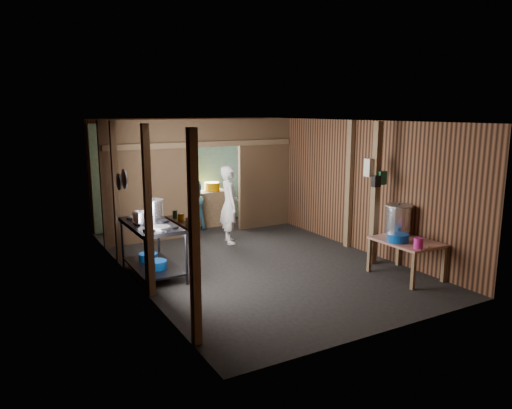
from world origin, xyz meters
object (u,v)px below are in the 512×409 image
cook (229,205)px  stove_pot_large (154,209)px  prep_table (406,259)px  stock_pot (398,220)px  gas_range (153,249)px  pink_bucket (418,243)px  yellow_tub (212,187)px

cook → stove_pot_large: bearing=127.0°
prep_table → stock_pot: size_ratio=1.97×
gas_range → cook: bearing=30.6°
gas_range → prep_table: size_ratio=1.45×
cook → stock_pot: bearing=-135.2°
gas_range → prep_table: bearing=-30.3°
stove_pot_large → stock_pot: bearing=-30.2°
pink_bucket → gas_range: bearing=143.3°
gas_range → pink_bucket: (3.50, -2.61, 0.26)m
prep_table → stock_pot: 0.72m
gas_range → yellow_tub: 3.81m
yellow_tub → stove_pot_large: bearing=-131.9°
yellow_tub → cook: (-0.36, -1.68, -0.13)m
stock_pot → cook: (-1.83, 3.00, -0.06)m
pink_bucket → yellow_tub: (-1.08, 5.51, 0.23)m
prep_table → yellow_tub: size_ratio=2.85×
pink_bucket → cook: (-1.44, 3.83, 0.11)m
prep_table → cook: cook is taller
pink_bucket → cook: cook is taller
pink_bucket → stock_pot: bearing=64.4°
pink_bucket → cook: bearing=110.6°
yellow_tub → cook: bearing=-102.0°
gas_range → pink_bucket: gas_range is taller
stove_pot_large → yellow_tub: size_ratio=0.92×
stock_pot → pink_bucket: bearing=-115.6°
prep_table → pink_bucket: (-0.21, -0.43, 0.40)m
yellow_tub → stock_pot: bearing=-72.5°
gas_range → yellow_tub: size_ratio=4.12×
stock_pot → yellow_tub: bearing=107.5°
pink_bucket → yellow_tub: yellow_tub is taller
stove_pot_large → yellow_tub: (2.25, 2.51, -0.12)m
prep_table → stock_pot: (0.19, 0.39, 0.57)m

